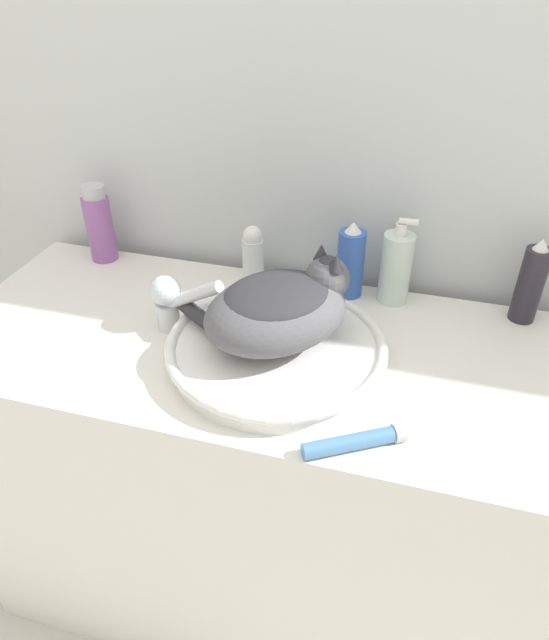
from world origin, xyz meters
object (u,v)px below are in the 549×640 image
object	(u,v)px
faucet	(171,298)
deodorant_stick	(253,254)
cream_tube	(356,441)
spray_bottle_trigger	(351,262)
hairspray_can_black	(530,283)
cat	(279,307)
mouthwash_bottle	(99,225)
soap_pump_bottle	(396,267)

from	to	relation	value
faucet	deodorant_stick	distance (m)	0.24
deodorant_stick	cream_tube	distance (m)	0.53
spray_bottle_trigger	hairspray_can_black	size ratio (longest dim) A/B	0.94
hairspray_can_black	faucet	bearing A→B (deg)	-161.11
faucet	spray_bottle_trigger	size ratio (longest dim) A/B	0.94
cat	cream_tube	bearing A→B (deg)	-92.53
spray_bottle_trigger	hairspray_can_black	distance (m)	0.35
cream_tube	mouthwash_bottle	bearing A→B (deg)	146.96
hairspray_can_black	soap_pump_bottle	bearing A→B (deg)	180.00
faucet	hairspray_can_black	distance (m)	0.70
cat	soap_pump_bottle	xyz separation A→B (m)	(0.18, 0.26, -0.04)
deodorant_stick	cream_tube	size ratio (longest dim) A/B	0.84
soap_pump_bottle	hairspray_can_black	world-z (taller)	soap_pump_bottle
mouthwash_bottle	hairspray_can_black	distance (m)	0.94
faucet	cream_tube	size ratio (longest dim) A/B	1.02
mouthwash_bottle	soap_pump_bottle	bearing A→B (deg)	0.00
cat	mouthwash_bottle	distance (m)	0.56
spray_bottle_trigger	mouthwash_bottle	world-z (taller)	mouthwash_bottle
faucet	soap_pump_bottle	distance (m)	0.46
faucet	soap_pump_bottle	world-z (taller)	soap_pump_bottle
cat	soap_pump_bottle	distance (m)	0.31
faucet	soap_pump_bottle	bearing A→B (deg)	39.38
hairspray_can_black	cream_tube	xyz separation A→B (m)	(-0.27, -0.44, -0.07)
spray_bottle_trigger	mouthwash_bottle	bearing A→B (deg)	180.00
faucet	spray_bottle_trigger	world-z (taller)	spray_bottle_trigger
soap_pump_bottle	hairspray_can_black	xyz separation A→B (m)	(0.26, -0.00, 0.00)
cat	spray_bottle_trigger	distance (m)	0.27
mouthwash_bottle	cream_tube	bearing A→B (deg)	-33.04
deodorant_stick	hairspray_can_black	xyz separation A→B (m)	(0.57, 0.00, 0.02)
soap_pump_bottle	mouthwash_bottle	distance (m)	0.68
mouthwash_bottle	cream_tube	size ratio (longest dim) A/B	1.17
soap_pump_bottle	cream_tube	bearing A→B (deg)	-90.98
faucet	soap_pump_bottle	xyz separation A→B (m)	(0.40, 0.23, 0.01)
cream_tube	faucet	bearing A→B (deg)	151.62
spray_bottle_trigger	cat	bearing A→B (deg)	-108.07
cat	faucet	xyz separation A→B (m)	(-0.22, 0.03, -0.04)
cat	deodorant_stick	xyz separation A→B (m)	(-0.13, 0.26, -0.05)
faucet	mouthwash_bottle	size ratio (longest dim) A/B	0.87
cream_tube	deodorant_stick	bearing A→B (deg)	124.49
faucet	cream_tube	xyz separation A→B (m)	(0.39, -0.21, -0.06)
deodorant_stick	hairspray_can_black	distance (m)	0.57
cat	deodorant_stick	size ratio (longest dim) A/B	2.83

